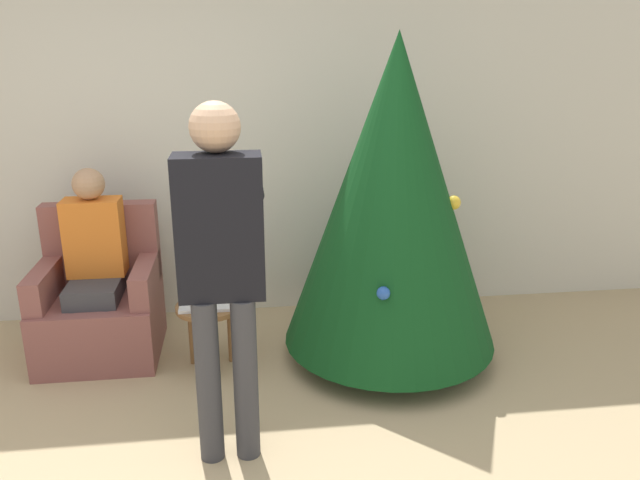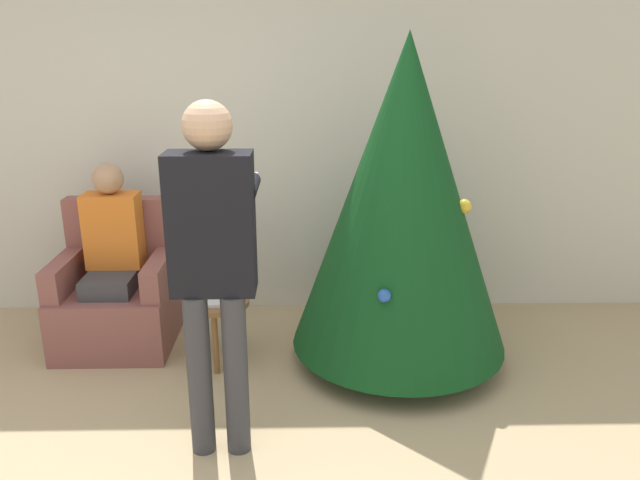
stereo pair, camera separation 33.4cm
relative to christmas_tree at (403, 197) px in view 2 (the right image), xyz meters
name	(u,v)px [view 2 (the right image)]	position (x,y,z in m)	size (l,w,h in m)	color
wall_back	(217,133)	(-1.23, 0.89, 0.26)	(8.00, 0.06, 2.70)	beige
christmas_tree	(403,197)	(0.00, 0.00, 0.00)	(1.36, 1.36, 2.05)	brown
armchair	(118,296)	(-1.87, 0.30, -0.76)	(0.74, 0.70, 0.96)	brown
person_seated	(112,250)	(-1.87, 0.27, -0.42)	(0.36, 0.46, 1.24)	#38383D
person_standing	(213,252)	(-1.02, -0.87, -0.04)	(0.42, 0.57, 1.75)	#38383D
side_stool	(217,310)	(-1.15, -0.03, -0.72)	(0.41, 0.41, 0.44)	brown
laptop	(217,299)	(-1.15, -0.03, -0.64)	(0.35, 0.25, 0.02)	silver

